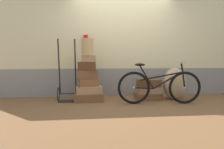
{
  "coord_description": "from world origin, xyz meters",
  "views": [
    {
      "loc": [
        -0.82,
        -4.35,
        1.0
      ],
      "look_at": [
        -0.34,
        0.11,
        0.61
      ],
      "focal_mm": 32.27,
      "sensor_mm": 36.0,
      "label": 1
    }
  ],
  "objects_px": {
    "suitcase_6": "(148,96)",
    "wicker_basket": "(87,47)",
    "suitcase_5": "(89,59)",
    "suitcase_1": "(89,90)",
    "burlap_sack": "(175,84)",
    "bicycle": "(159,87)",
    "suitcase_2": "(89,82)",
    "suitcase_0": "(89,97)",
    "suitcase_3": "(88,75)",
    "suitcase_7": "(149,90)",
    "luggage_trolley": "(68,87)",
    "suitcase_8": "(149,83)",
    "suitcase_4": "(87,66)"
  },
  "relations": [
    {
      "from": "luggage_trolley",
      "to": "bicycle",
      "type": "height_order",
      "value": "luggage_trolley"
    },
    {
      "from": "wicker_basket",
      "to": "suitcase_1",
      "type": "bearing_deg",
      "value": -43.76
    },
    {
      "from": "suitcase_6",
      "to": "wicker_basket",
      "type": "xyz_separation_m",
      "value": [
        -1.41,
        -0.02,
        1.15
      ]
    },
    {
      "from": "suitcase_3",
      "to": "suitcase_8",
      "type": "distance_m",
      "value": 1.44
    },
    {
      "from": "suitcase_5",
      "to": "suitcase_6",
      "type": "xyz_separation_m",
      "value": [
        1.39,
        0.02,
        -0.89
      ]
    },
    {
      "from": "suitcase_1",
      "to": "suitcase_8",
      "type": "xyz_separation_m",
      "value": [
        1.4,
        0.03,
        0.12
      ]
    },
    {
      "from": "suitcase_0",
      "to": "suitcase_6",
      "type": "xyz_separation_m",
      "value": [
        1.4,
        0.04,
        -0.01
      ]
    },
    {
      "from": "suitcase_6",
      "to": "burlap_sack",
      "type": "relative_size",
      "value": 0.79
    },
    {
      "from": "suitcase_3",
      "to": "suitcase_7",
      "type": "relative_size",
      "value": 0.86
    },
    {
      "from": "suitcase_0",
      "to": "suitcase_1",
      "type": "distance_m",
      "value": 0.17
    },
    {
      "from": "suitcase_1",
      "to": "suitcase_6",
      "type": "relative_size",
      "value": 0.95
    },
    {
      "from": "bicycle",
      "to": "suitcase_2",
      "type": "bearing_deg",
      "value": 162.55
    },
    {
      "from": "suitcase_8",
      "to": "luggage_trolley",
      "type": "xyz_separation_m",
      "value": [
        -1.88,
        0.04,
        -0.08
      ]
    },
    {
      "from": "suitcase_5",
      "to": "wicker_basket",
      "type": "xyz_separation_m",
      "value": [
        -0.03,
        0.0,
        0.26
      ]
    },
    {
      "from": "suitcase_7",
      "to": "suitcase_6",
      "type": "bearing_deg",
      "value": 148.71
    },
    {
      "from": "wicker_basket",
      "to": "burlap_sack",
      "type": "distance_m",
      "value": 2.2
    },
    {
      "from": "suitcase_2",
      "to": "burlap_sack",
      "type": "bearing_deg",
      "value": -7.98
    },
    {
      "from": "suitcase_2",
      "to": "suitcase_3",
      "type": "distance_m",
      "value": 0.18
    },
    {
      "from": "suitcase_5",
      "to": "suitcase_6",
      "type": "relative_size",
      "value": 0.51
    },
    {
      "from": "suitcase_0",
      "to": "suitcase_7",
      "type": "xyz_separation_m",
      "value": [
        1.42,
        0.03,
        0.13
      ]
    },
    {
      "from": "suitcase_0",
      "to": "suitcase_6",
      "type": "relative_size",
      "value": 1.09
    },
    {
      "from": "suitcase_6",
      "to": "wicker_basket",
      "type": "distance_m",
      "value": 1.82
    },
    {
      "from": "suitcase_7",
      "to": "bicycle",
      "type": "distance_m",
      "value": 0.49
    },
    {
      "from": "suitcase_5",
      "to": "luggage_trolley",
      "type": "distance_m",
      "value": 0.82
    },
    {
      "from": "suitcase_5",
      "to": "burlap_sack",
      "type": "relative_size",
      "value": 0.4
    },
    {
      "from": "suitcase_1",
      "to": "burlap_sack",
      "type": "height_order",
      "value": "burlap_sack"
    },
    {
      "from": "suitcase_3",
      "to": "luggage_trolley",
      "type": "xyz_separation_m",
      "value": [
        -0.46,
        0.03,
        -0.29
      ]
    },
    {
      "from": "suitcase_0",
      "to": "suitcase_4",
      "type": "relative_size",
      "value": 1.66
    },
    {
      "from": "suitcase_1",
      "to": "burlap_sack",
      "type": "bearing_deg",
      "value": -7.05
    },
    {
      "from": "suitcase_0",
      "to": "suitcase_3",
      "type": "distance_m",
      "value": 0.51
    },
    {
      "from": "suitcase_7",
      "to": "suitcase_8",
      "type": "relative_size",
      "value": 0.98
    },
    {
      "from": "burlap_sack",
      "to": "suitcase_4",
      "type": "bearing_deg",
      "value": 178.92
    },
    {
      "from": "suitcase_4",
      "to": "burlap_sack",
      "type": "height_order",
      "value": "suitcase_4"
    },
    {
      "from": "suitcase_8",
      "to": "luggage_trolley",
      "type": "distance_m",
      "value": 1.88
    },
    {
      "from": "burlap_sack",
      "to": "suitcase_5",
      "type": "bearing_deg",
      "value": 178.7
    },
    {
      "from": "bicycle",
      "to": "suitcase_0",
      "type": "bearing_deg",
      "value": 163.81
    },
    {
      "from": "suitcase_7",
      "to": "bicycle",
      "type": "relative_size",
      "value": 0.29
    },
    {
      "from": "luggage_trolley",
      "to": "burlap_sack",
      "type": "bearing_deg",
      "value": -2.27
    },
    {
      "from": "suitcase_0",
      "to": "luggage_trolley",
      "type": "distance_m",
      "value": 0.53
    },
    {
      "from": "suitcase_7",
      "to": "suitcase_2",
      "type": "bearing_deg",
      "value": -176.38
    },
    {
      "from": "suitcase_5",
      "to": "suitcase_7",
      "type": "xyz_separation_m",
      "value": [
        1.41,
        0.0,
        -0.74
      ]
    },
    {
      "from": "suitcase_1",
      "to": "burlap_sack",
      "type": "relative_size",
      "value": 0.76
    },
    {
      "from": "suitcase_5",
      "to": "luggage_trolley",
      "type": "bearing_deg",
      "value": 179.11
    },
    {
      "from": "suitcase_7",
      "to": "suitcase_4",
      "type": "bearing_deg",
      "value": -175.58
    },
    {
      "from": "suitcase_6",
      "to": "luggage_trolley",
      "type": "relative_size",
      "value": 0.42
    },
    {
      "from": "suitcase_8",
      "to": "suitcase_5",
      "type": "bearing_deg",
      "value": 177.99
    },
    {
      "from": "suitcase_3",
      "to": "burlap_sack",
      "type": "relative_size",
      "value": 0.6
    },
    {
      "from": "suitcase_7",
      "to": "burlap_sack",
      "type": "xyz_separation_m",
      "value": [
        0.6,
        -0.05,
        0.15
      ]
    },
    {
      "from": "wicker_basket",
      "to": "luggage_trolley",
      "type": "xyz_separation_m",
      "value": [
        -0.46,
        0.05,
        -0.91
      ]
    },
    {
      "from": "wicker_basket",
      "to": "suitcase_7",
      "type": "bearing_deg",
      "value": 0.06
    }
  ]
}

